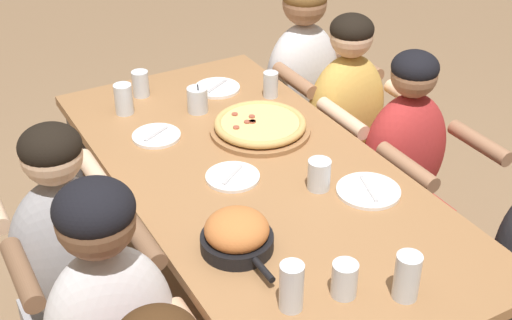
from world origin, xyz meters
TOP-DOWN VIEW (x-y plane):
  - dining_table at (0.00, 0.00)m, footprint 1.82×0.89m
  - pizza_board_main at (-0.24, 0.15)m, footprint 0.38×0.38m
  - skillet_bowl at (0.33, -0.25)m, footprint 0.31×0.22m
  - empty_plate_a at (-0.64, 0.17)m, footprint 0.19×0.19m
  - empty_plate_b at (0.29, 0.26)m, footprint 0.21×0.21m
  - empty_plate_c at (-0.01, -0.09)m, footprint 0.18×0.18m
  - empty_plate_d at (-0.39, -0.21)m, footprint 0.18×0.18m
  - cocktail_glass_blue at (-0.50, 0.02)m, footprint 0.08×0.08m
  - drinking_glass_a at (0.62, -0.24)m, footprint 0.07×0.07m
  - drinking_glass_b at (0.64, -0.09)m, footprint 0.07×0.07m
  - drinking_glass_c at (0.18, 0.14)m, footprint 0.08×0.08m
  - drinking_glass_d at (0.73, 0.05)m, footprint 0.07×0.07m
  - drinking_glass_e at (-0.74, -0.13)m, footprint 0.07×0.07m
  - drinking_glass_f at (-0.48, 0.33)m, footprint 0.06×0.06m
  - drinking_glass_h at (-0.63, -0.24)m, footprint 0.07×0.07m
  - diner_far_left at (-0.74, 0.66)m, footprint 0.51×0.40m
  - diner_far_center at (0.01, 0.66)m, footprint 0.51×0.40m
  - diner_near_center at (-0.03, -0.66)m, footprint 0.51×0.40m
  - diner_far_midleft at (-0.39, 0.66)m, footprint 0.51×0.40m

SIDE VIEW (x-z plane):
  - diner_far_center at x=0.01m, z-range -0.05..1.03m
  - diner_far_midleft at x=-0.39m, z-range -0.05..1.05m
  - diner_near_center at x=-0.03m, z-range -0.05..1.08m
  - diner_far_left at x=-0.74m, z-range -0.04..1.10m
  - dining_table at x=0.00m, z-range 0.30..1.08m
  - empty_plate_b at x=0.29m, z-range 0.78..0.79m
  - empty_plate_a at x=-0.64m, z-range 0.78..0.79m
  - empty_plate_c at x=-0.01m, z-range 0.78..0.79m
  - empty_plate_d at x=-0.39m, z-range 0.78..0.79m
  - pizza_board_main at x=-0.24m, z-range 0.78..0.83m
  - drinking_glass_b at x=0.64m, z-range 0.77..0.88m
  - drinking_glass_c at x=0.18m, z-range 0.77..0.88m
  - cocktail_glass_blue at x=-0.50m, z-range 0.76..0.89m
  - drinking_glass_e at x=-0.74m, z-range 0.77..0.88m
  - skillet_bowl at x=0.33m, z-range 0.77..0.89m
  - drinking_glass_h at x=-0.63m, z-range 0.77..0.89m
  - drinking_glass_f at x=-0.48m, z-range 0.78..0.89m
  - drinking_glass_a at x=0.62m, z-range 0.77..0.91m
  - drinking_glass_d at x=0.73m, z-range 0.77..0.91m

